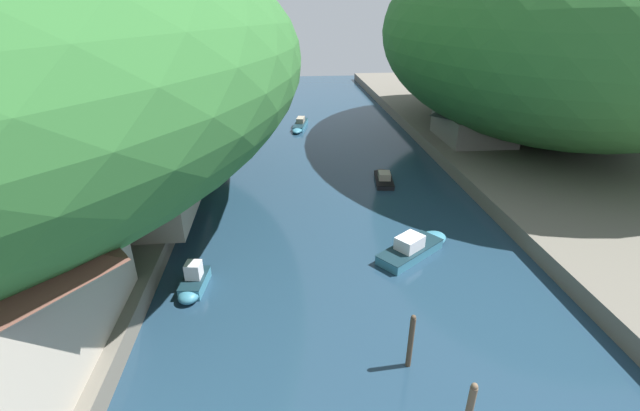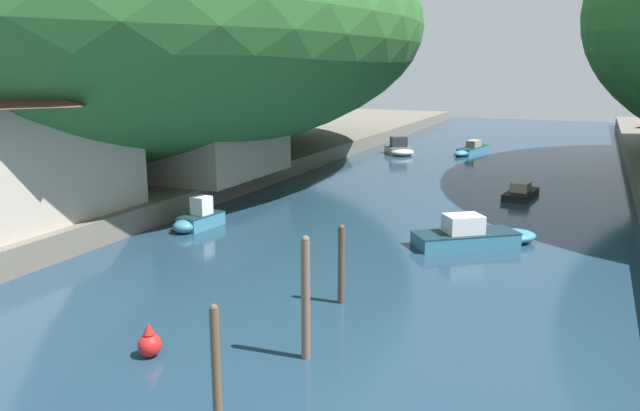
{
  "view_description": "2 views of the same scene",
  "coord_description": "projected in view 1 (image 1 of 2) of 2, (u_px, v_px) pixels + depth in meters",
  "views": [
    {
      "loc": [
        -4.11,
        0.28,
        14.89
      ],
      "look_at": [
        -1.52,
        27.59,
        1.64
      ],
      "focal_mm": 24.0,
      "sensor_mm": 36.0,
      "label": 1
    },
    {
      "loc": [
        8.86,
        -5.24,
        8.26
      ],
      "look_at": [
        -2.29,
        20.15,
        1.95
      ],
      "focal_mm": 35.0,
      "sensor_mm": 36.0,
      "label": 2
    }
  ],
  "objects": [
    {
      "name": "water_surface",
      "position": [
        336.0,
        210.0,
        33.47
      ],
      "size": [
        130.0,
        130.0,
        0.0
      ],
      "primitive_type": "plane",
      "color": "#1E384C",
      "rests_on": "ground"
    },
    {
      "name": "left_bank",
      "position": [
        32.0,
        216.0,
        31.29
      ],
      "size": [
        22.0,
        120.0,
        1.23
      ],
      "color": "#666056",
      "rests_on": "ground"
    },
    {
      "name": "right_bank",
      "position": [
        608.0,
        192.0,
        35.12
      ],
      "size": [
        22.0,
        120.0,
        1.23
      ],
      "color": "#666056",
      "rests_on": "ground"
    },
    {
      "name": "hillside_right",
      "position": [
        546.0,
        34.0,
        44.12
      ],
      "size": [
        32.79,
        45.91,
        20.82
      ],
      "color": "#2D662D",
      "rests_on": "right_bank"
    },
    {
      "name": "boathouse_shed",
      "position": [
        137.0,
        178.0,
        29.4
      ],
      "size": [
        8.09,
        10.17,
        5.03
      ],
      "color": "gray",
      "rests_on": "left_bank"
    },
    {
      "name": "right_bank_cottage",
      "position": [
        474.0,
        121.0,
        45.44
      ],
      "size": [
        7.25,
        8.42,
        3.89
      ],
      "color": "slate",
      "rests_on": "right_bank"
    },
    {
      "name": "boat_mid_channel",
      "position": [
        383.0,
        177.0,
        38.81
      ],
      "size": [
        2.07,
        4.85,
        1.01
      ],
      "rotation": [
        0.0,
        0.0,
        6.15
      ],
      "color": "black",
      "rests_on": "water_surface"
    },
    {
      "name": "boat_small_dinghy",
      "position": [
        416.0,
        247.0,
        27.67
      ],
      "size": [
        5.84,
        5.01,
        1.48
      ],
      "rotation": [
        0.0,
        0.0,
        5.36
      ],
      "color": "teal",
      "rests_on": "water_surface"
    },
    {
      "name": "boat_open_rowboat",
      "position": [
        251.0,
        132.0,
        51.37
      ],
      "size": [
        3.65,
        4.14,
        1.61
      ],
      "rotation": [
        0.0,
        0.0,
        3.7
      ],
      "color": "silver",
      "rests_on": "water_surface"
    },
    {
      "name": "boat_cabin_cruiser",
      "position": [
        300.0,
        125.0,
        54.58
      ],
      "size": [
        2.51,
        6.41,
        1.2
      ],
      "rotation": [
        0.0,
        0.0,
        2.94
      ],
      "color": "teal",
      "rests_on": "water_surface"
    },
    {
      "name": "boat_near_quay",
      "position": [
        193.0,
        284.0,
        24.0
      ],
      "size": [
        1.56,
        3.2,
        1.62
      ],
      "rotation": [
        0.0,
        0.0,
        3.02
      ],
      "color": "teal",
      "rests_on": "water_surface"
    },
    {
      "name": "mooring_post_middle",
      "position": [
        411.0,
        341.0,
        18.67
      ],
      "size": [
        0.24,
        0.24,
        2.86
      ],
      "color": "#4C3D2D",
      "rests_on": "water_surface"
    },
    {
      "name": "person_on_quay",
      "position": [
        81.0,
        299.0,
        20.04
      ],
      "size": [
        0.29,
        0.42,
        1.69
      ],
      "rotation": [
        0.0,
        0.0,
        1.78
      ],
      "color": "#282D3D",
      "rests_on": "left_bank"
    },
    {
      "name": "person_by_boathouse",
      "position": [
        99.0,
        318.0,
        18.87
      ],
      "size": [
        0.35,
        0.43,
        1.69
      ],
      "rotation": [
        0.0,
        0.0,
        1.19
      ],
      "color": "#282D3D",
      "rests_on": "left_bank"
    }
  ]
}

